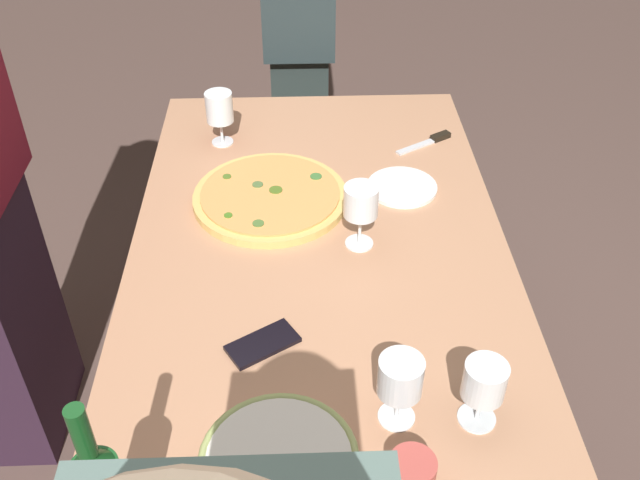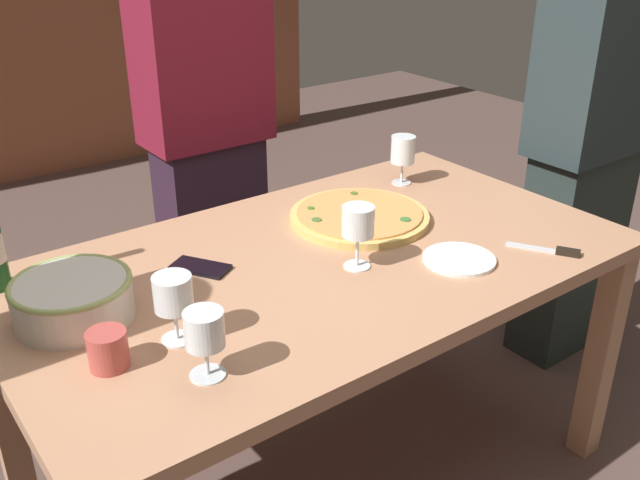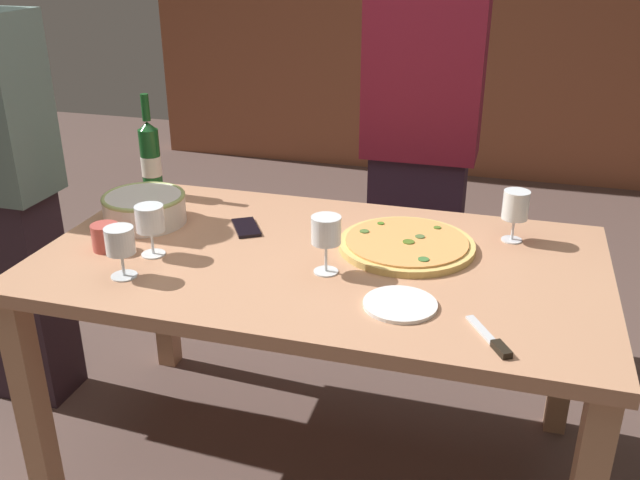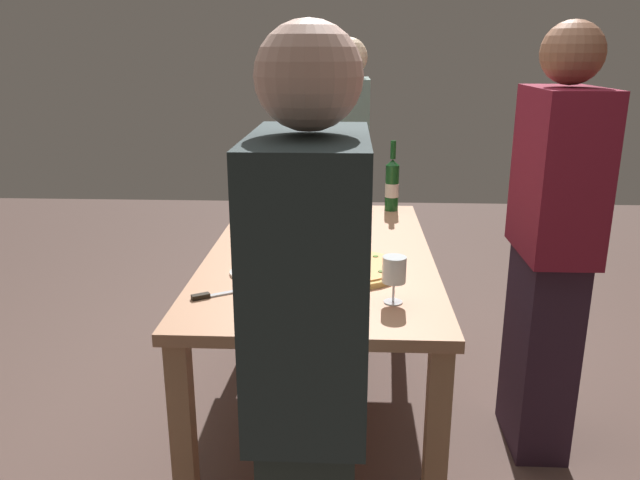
# 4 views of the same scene
# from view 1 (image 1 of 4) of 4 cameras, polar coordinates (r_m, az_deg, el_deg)

# --- Properties ---
(ground_plane) EXTENTS (8.00, 8.00, 0.00)m
(ground_plane) POSITION_cam_1_polar(r_m,az_deg,el_deg) (2.22, -0.00, -16.29)
(ground_plane) COLOR brown
(dining_table) EXTENTS (1.60, 0.90, 0.75)m
(dining_table) POSITION_cam_1_polar(r_m,az_deg,el_deg) (1.73, -0.00, -3.69)
(dining_table) COLOR tan
(dining_table) RESTS_ON ground
(pizza) EXTENTS (0.40, 0.40, 0.03)m
(pizza) POSITION_cam_1_polar(r_m,az_deg,el_deg) (1.84, -3.99, 3.49)
(pizza) COLOR #DEB762
(pizza) RESTS_ON dining_table
(serving_bowl) EXTENTS (0.26, 0.26, 0.10)m
(serving_bowl) POSITION_cam_1_polar(r_m,az_deg,el_deg) (1.22, -3.26, -18.01)
(serving_bowl) COLOR silver
(serving_bowl) RESTS_ON dining_table
(wine_glass_near_pizza) EXTENTS (0.08, 0.08, 0.16)m
(wine_glass_near_pizza) POSITION_cam_1_polar(r_m,az_deg,el_deg) (2.05, -8.04, 10.27)
(wine_glass_near_pizza) COLOR white
(wine_glass_near_pizza) RESTS_ON dining_table
(wine_glass_by_bottle) EXTENTS (0.08, 0.08, 0.16)m
(wine_glass_by_bottle) POSITION_cam_1_polar(r_m,az_deg,el_deg) (1.63, 3.29, 2.87)
(wine_glass_by_bottle) COLOR white
(wine_glass_by_bottle) RESTS_ON dining_table
(wine_glass_far_left) EXTENTS (0.08, 0.08, 0.14)m
(wine_glass_far_left) POSITION_cam_1_polar(r_m,az_deg,el_deg) (1.30, 12.98, -11.16)
(wine_glass_far_left) COLOR white
(wine_glass_far_left) RESTS_ON dining_table
(wine_glass_far_right) EXTENTS (0.08, 0.08, 0.15)m
(wine_glass_far_right) POSITION_cam_1_polar(r_m,az_deg,el_deg) (1.27, 6.45, -10.95)
(wine_glass_far_right) COLOR white
(wine_glass_far_right) RESTS_ON dining_table
(cup_amber) EXTENTS (0.08, 0.08, 0.08)m
(cup_amber) POSITION_cam_1_polar(r_m,az_deg,el_deg) (1.24, 7.32, -18.22)
(cup_amber) COLOR #BC4C43
(cup_amber) RESTS_ON dining_table
(side_plate) EXTENTS (0.19, 0.19, 0.01)m
(side_plate) POSITION_cam_1_polar(r_m,az_deg,el_deg) (1.90, 6.57, 4.23)
(side_plate) COLOR white
(side_plate) RESTS_ON dining_table
(cell_phone) EXTENTS (0.14, 0.16, 0.01)m
(cell_phone) POSITION_cam_1_polar(r_m,az_deg,el_deg) (1.46, -4.61, -8.28)
(cell_phone) COLOR black
(cell_phone) RESTS_ON dining_table
(pizza_knife) EXTENTS (0.11, 0.17, 0.02)m
(pizza_knife) POSITION_cam_1_polar(r_m,az_deg,el_deg) (2.11, 8.84, 7.86)
(pizza_knife) COLOR silver
(pizza_knife) RESTS_ON dining_table
(person_guest_left) EXTENTS (0.46, 0.24, 1.60)m
(person_guest_left) POSITION_cam_1_polar(r_m,az_deg,el_deg) (2.66, -1.73, 16.24)
(person_guest_left) COLOR #273330
(person_guest_left) RESTS_ON ground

